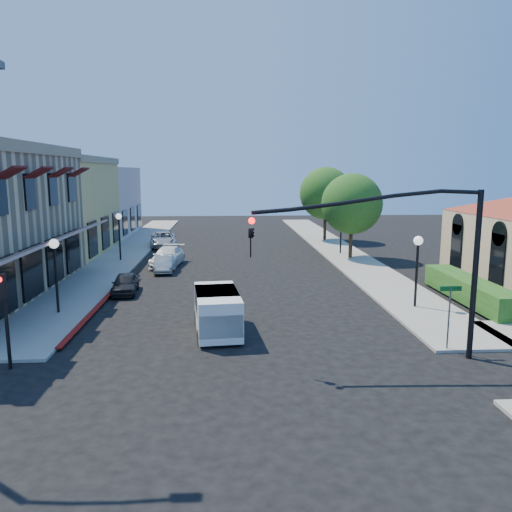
{
  "coord_description": "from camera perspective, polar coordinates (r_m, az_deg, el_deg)",
  "views": [
    {
      "loc": [
        -0.64,
        -15.01,
        6.61
      ],
      "look_at": [
        0.78,
        8.5,
        2.6
      ],
      "focal_mm": 35.0,
      "sensor_mm": 36.0,
      "label": 1
    }
  ],
  "objects": [
    {
      "name": "curb_red_strip",
      "position": [
        24.74,
        -18.08,
        -6.32
      ],
      "size": [
        0.25,
        10.0,
        0.06
      ],
      "primitive_type": "cube",
      "color": "maroon",
      "rests_on": "ground"
    },
    {
      "name": "parked_car_a",
      "position": [
        28.23,
        -14.74,
        -3.06
      ],
      "size": [
        1.51,
        3.29,
        1.1
      ],
      "primitive_type": "imported",
      "rotation": [
        0.0,
        0.0,
        0.07
      ],
      "color": "black",
      "rests_on": "ground"
    },
    {
      "name": "parked_car_c",
      "position": [
        35.75,
        -10.08,
        -0.08
      ],
      "size": [
        2.36,
        4.7,
        1.31
      ],
      "primitive_type": "imported",
      "rotation": [
        0.0,
        0.0,
        -0.12
      ],
      "color": "white",
      "rests_on": "ground"
    },
    {
      "name": "white_van",
      "position": [
        20.66,
        -4.45,
        -6.09
      ],
      "size": [
        2.08,
        4.09,
        1.75
      ],
      "color": "white",
      "rests_on": "ground"
    },
    {
      "name": "signal_mast_arm",
      "position": [
        17.92,
        17.86,
        1.1
      ],
      "size": [
        8.01,
        0.39,
        6.0
      ],
      "color": "black",
      "rests_on": "ground"
    },
    {
      "name": "street_name_sign",
      "position": [
        19.66,
        21.24,
        -5.48
      ],
      "size": [
        0.8,
        0.06,
        2.5
      ],
      "color": "#595B5E",
      "rests_on": "ground"
    },
    {
      "name": "lamppost_left_near",
      "position": [
        24.62,
        -22.02,
        -0.1
      ],
      "size": [
        0.44,
        0.44,
        3.57
      ],
      "color": "black",
      "rests_on": "ground"
    },
    {
      "name": "street_tree_a",
      "position": [
        38.27,
        10.9,
        5.87
      ],
      "size": [
        4.56,
        4.56,
        6.48
      ],
      "color": "black",
      "rests_on": "ground"
    },
    {
      "name": "sidewalk_right",
      "position": [
        43.54,
        9.05,
        0.89
      ],
      "size": [
        3.5,
        50.0,
        0.12
      ],
      "primitive_type": "cube",
      "color": "gray",
      "rests_on": "ground"
    },
    {
      "name": "secondary_signal",
      "position": [
        18.49,
        -26.88,
        -4.83
      ],
      "size": [
        0.28,
        0.42,
        3.32
      ],
      "color": "black",
      "rests_on": "ground"
    },
    {
      "name": "lamppost_right_far",
      "position": [
        40.25,
        9.72,
        4.0
      ],
      "size": [
        0.44,
        0.44,
        3.57
      ],
      "color": "black",
      "rests_on": "ground"
    },
    {
      "name": "parked_car_b",
      "position": [
        33.76,
        -10.47,
        -0.83
      ],
      "size": [
        1.38,
        3.45,
        1.12
      ],
      "primitive_type": "imported",
      "rotation": [
        0.0,
        0.0,
        0.06
      ],
      "color": "#A2A5A7",
      "rests_on": "ground"
    },
    {
      "name": "hedge",
      "position": [
        27.79,
        23.12,
        -4.89
      ],
      "size": [
        1.4,
        8.0,
        1.1
      ],
      "primitive_type": "cube",
      "color": "#224D16",
      "rests_on": "ground"
    },
    {
      "name": "lamppost_left_far",
      "position": [
        38.03,
        -15.39,
        3.47
      ],
      "size": [
        0.44,
        0.44,
        3.57
      ],
      "color": "black",
      "rests_on": "ground"
    },
    {
      "name": "parked_car_d",
      "position": [
        44.86,
        -10.54,
        1.88
      ],
      "size": [
        2.77,
        5.01,
        1.33
      ],
      "primitive_type": "imported",
      "rotation": [
        0.0,
        0.0,
        0.12
      ],
      "color": "#B2B5B7",
      "rests_on": "ground"
    },
    {
      "name": "pink_stucco_building",
      "position": [
        55.14,
        -19.18,
        5.9
      ],
      "size": [
        10.0,
        12.0,
        7.0
      ],
      "primitive_type": "cube",
      "color": "#D3AAA0",
      "rests_on": "ground"
    },
    {
      "name": "ground",
      "position": [
        16.41,
        -0.95,
        -14.09
      ],
      "size": [
        120.0,
        120.0,
        0.0
      ],
      "primitive_type": "plane",
      "color": "black",
      "rests_on": "ground"
    },
    {
      "name": "yellow_stucco_building",
      "position": [
        43.71,
        -23.42,
        5.19
      ],
      "size": [
        10.0,
        12.0,
        7.6
      ],
      "primitive_type": "cube",
      "color": "tan",
      "rests_on": "ground"
    },
    {
      "name": "street_tree_b",
      "position": [
        47.99,
        7.96,
        7.1
      ],
      "size": [
        4.94,
        4.94,
        7.02
      ],
      "color": "black",
      "rests_on": "ground"
    },
    {
      "name": "sidewalk_left",
      "position": [
        43.28,
        -14.21,
        0.66
      ],
      "size": [
        3.5,
        50.0,
        0.12
      ],
      "primitive_type": "cube",
      "color": "gray",
      "rests_on": "ground"
    },
    {
      "name": "lamppost_right_near",
      "position": [
        25.06,
        17.99,
        0.29
      ],
      "size": [
        0.44,
        0.44,
        3.57
      ],
      "color": "black",
      "rests_on": "ground"
    }
  ]
}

